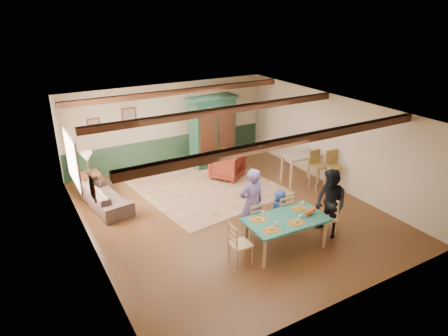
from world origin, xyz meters
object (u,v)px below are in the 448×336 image
bar_stool_right (334,172)px  dining_chair_far_left (253,220)px  dining_table (285,234)px  person_man (252,203)px  dining_chair_far_right (281,212)px  person_woman (330,204)px  cat (309,212)px  sofa (105,196)px  dining_chair_end_right (325,218)px  armoire (213,131)px  person_child (279,209)px  dining_chair_end_left (240,243)px  end_table (90,184)px  bar_stool_left (318,171)px  armchair (227,165)px  table_lamp (87,163)px  counter_table (300,169)px

bar_stool_right → dining_chair_far_left: bearing=-157.1°
dining_table → person_man: bearing=114.5°
dining_table → dining_chair_far_right: (0.42, 0.70, 0.10)m
person_man → person_woman: 1.81m
cat → sofa: (-3.48, 4.08, -0.54)m
dining_chair_end_right → bar_stool_right: size_ratio=0.78×
cat → armoire: 5.41m
cat → armoire: armoire is taller
dining_table → person_woman: bearing=-2.1°
person_man → bar_stool_right: person_man is taller
cat → armoire: bearing=86.9°
person_man → person_woman: bearing=154.1°
person_man → sofa: size_ratio=0.85×
dining_chair_end_right → bar_stool_right: bearing=133.9°
dining_chair_end_right → cat: size_ratio=2.64×
dining_table → armoire: bearing=79.0°
cat → armoire: (0.48, 5.38, 0.32)m
person_woman → bar_stool_right: bearing=135.4°
person_child → dining_chair_far_right: bearing=90.0°
dining_chair_far_right → cat: 0.90m
dining_chair_end_left → sofa: bearing=26.7°
end_table → bar_stool_left: 6.52m
dining_table → sofa: dining_table is taller
dining_chair_far_right → person_man: (-0.79, 0.11, 0.38)m
dining_table → person_woman: 1.31m
dining_table → dining_chair_far_left: 0.82m
dining_chair_far_right → armchair: 3.36m
person_child → dining_chair_far_left: bearing=5.7°
armoire → dining_chair_end_left: bearing=-117.9°
person_woman → armoire: (-0.21, 5.31, 0.34)m
armchair → end_table: size_ratio=1.36×
dining_chair_far_left → table_lamp: table_lamp is taller
counter_table → cat: bearing=-127.1°
end_table → bar_stool_right: size_ratio=0.56×
bar_stool_left → dining_chair_end_right: bearing=-128.3°
person_child → table_lamp: table_lamp is taller
dining_chair_far_left → sofa: (-2.57, 3.24, -0.17)m
person_child → armoire: (0.60, 4.48, 0.66)m
dining_chair_far_left → person_child: size_ratio=0.95×
dining_chair_end_left → person_woman: (2.37, -0.08, 0.35)m
dining_chair_end_right → armchair: size_ratio=1.03×
table_lamp → person_man: bearing=-55.9°
counter_table → bar_stool_right: size_ratio=0.93×
dining_chair_far_right → person_man: 0.88m
dining_chair_far_left → dining_chair_end_left: 1.03m
dining_chair_end_right → dining_chair_end_left: bearing=-90.0°
bar_stool_right → armoire: bearing=126.9°
dining_chair_far_right → person_woman: bearing=139.7°
bar_stool_right → bar_stool_left: bearing=141.9°
person_man → bar_stool_right: (3.42, 0.86, -0.25)m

